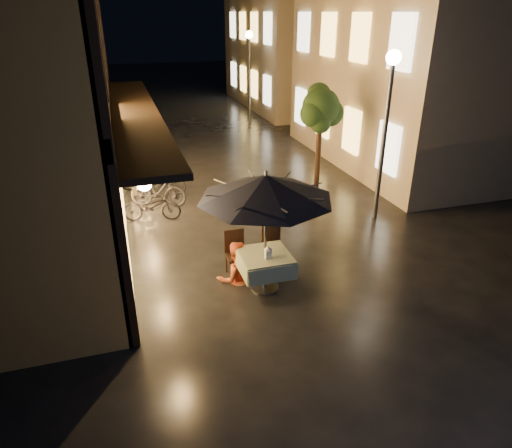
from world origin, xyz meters
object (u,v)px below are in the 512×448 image
object	(u,v)px
patio_umbrella	(266,187)
person_orange	(235,244)
bicycle_0	(151,206)
table_lantern	(268,252)
cafe_table	(265,263)
person_yellow	(273,243)
streetlamp_near	(388,107)

from	to	relation	value
patio_umbrella	person_orange	world-z (taller)	patio_umbrella
patio_umbrella	bicycle_0	distance (m)	4.72
table_lantern	bicycle_0	size ratio (longest dim) A/B	0.17
cafe_table	person_orange	bearing A→B (deg)	132.37
patio_umbrella	table_lantern	world-z (taller)	patio_umbrella
cafe_table	person_yellow	world-z (taller)	person_yellow
streetlamp_near	cafe_table	world-z (taller)	streetlamp_near
table_lantern	person_yellow	world-z (taller)	person_yellow
cafe_table	person_orange	size ratio (longest dim) A/B	0.60
streetlamp_near	table_lantern	world-z (taller)	streetlamp_near
person_orange	table_lantern	bearing A→B (deg)	119.39
streetlamp_near	cafe_table	distance (m)	5.15
streetlamp_near	bicycle_0	xyz separation A→B (m)	(-5.71, 1.55, -2.52)
cafe_table	bicycle_0	bearing A→B (deg)	114.57
person_orange	bicycle_0	xyz separation A→B (m)	(-1.36, 3.48, -0.42)
table_lantern	streetlamp_near	bearing A→B (deg)	33.85
cafe_table	person_yellow	bearing A→B (deg)	57.45
patio_umbrella	bicycle_0	size ratio (longest dim) A/B	1.67
patio_umbrella	person_yellow	bearing A→B (deg)	57.45
person_yellow	cafe_table	bearing A→B (deg)	55.06
streetlamp_near	person_yellow	distance (m)	4.62
person_orange	person_yellow	xyz separation A→B (m)	(0.79, -0.00, -0.11)
cafe_table	table_lantern	xyz separation A→B (m)	(0.00, -0.16, 0.33)
table_lantern	person_orange	bearing A→B (deg)	124.63
streetlamp_near	patio_umbrella	distance (m)	4.66
patio_umbrella	bicycle_0	xyz separation A→B (m)	(-1.82, 3.99, -1.75)
patio_umbrella	table_lantern	xyz separation A→B (m)	(0.00, -0.16, -1.23)
cafe_table	bicycle_0	xyz separation A→B (m)	(-1.82, 3.99, -0.19)
patio_umbrella	streetlamp_near	bearing A→B (deg)	32.15
cafe_table	person_yellow	distance (m)	0.62
streetlamp_near	table_lantern	bearing A→B (deg)	-146.15
person_yellow	bicycle_0	world-z (taller)	person_yellow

